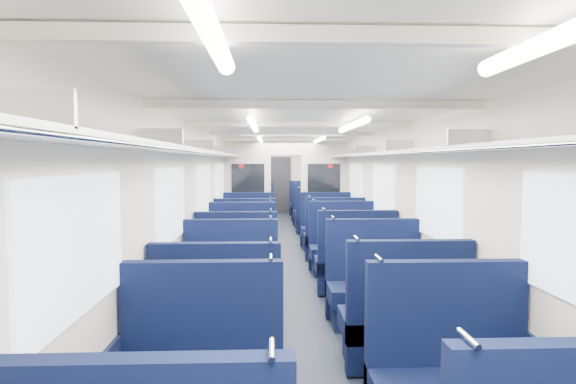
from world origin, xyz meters
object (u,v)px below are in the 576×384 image
object	(u,v)px
seat_17	(334,240)
seat_18	(248,231)
seat_19	(326,231)
seat_16	(245,242)
seat_20	(252,219)
end_door	(280,185)
seat_11	(375,291)
seat_9	(404,327)
seat_27	(306,205)
seat_26	(256,206)
seat_10	(230,292)
seat_13	(355,266)
seat_21	(317,219)
seat_8	(218,332)
seat_24	(255,210)
seat_25	(309,209)
bulkhead	(286,188)
seat_12	(237,269)
seat_14	(242,253)
seat_23	(312,213)
seat_22	(254,213)
seat_15	(342,251)

from	to	relation	value
seat_17	seat_18	distance (m)	2.00
seat_17	seat_19	size ratio (longest dim) A/B	1.00
seat_16	seat_20	distance (m)	3.34
end_door	seat_11	world-z (taller)	end_door
seat_17	seat_20	world-z (taller)	same
seat_9	seat_27	xyz separation A→B (m)	(0.00, 11.32, 0.00)
end_door	seat_19	bearing A→B (deg)	-83.11
seat_26	seat_27	size ratio (longest dim) A/B	1.00
seat_17	seat_10	bearing A→B (deg)	-115.97
seat_13	seat_21	world-z (taller)	same
seat_8	seat_18	world-z (taller)	same
seat_24	seat_26	xyz separation A→B (m)	(0.00, 1.20, 0.00)
seat_17	seat_21	distance (m)	3.15
seat_10	seat_18	world-z (taller)	same
seat_9	seat_10	xyz separation A→B (m)	(-1.66, 1.18, 0.00)
seat_8	seat_19	size ratio (longest dim) A/B	1.00
seat_8	seat_24	xyz separation A→B (m)	(0.00, 10.13, 0.00)
seat_19	seat_25	xyz separation A→B (m)	(0.00, 4.43, 0.00)
seat_16	end_door	bearing A→B (deg)	84.18
seat_17	seat_26	bearing A→B (deg)	103.95
end_door	seat_16	xyz separation A→B (m)	(-0.83, -8.14, -0.62)
seat_11	seat_20	world-z (taller)	same
seat_8	seat_9	world-z (taller)	same
bulkhead	seat_13	world-z (taller)	bulkhead
seat_21	seat_12	bearing A→B (deg)	-106.88
seat_12	seat_17	world-z (taller)	same
seat_9	seat_26	world-z (taller)	same
bulkhead	seat_10	distance (m)	5.60
seat_8	seat_25	bearing A→B (deg)	80.76
seat_14	seat_23	bearing A→B (deg)	73.55
seat_9	seat_22	world-z (taller)	same
seat_17	seat_27	world-z (taller)	same
seat_12	seat_24	size ratio (longest dim) A/B	1.00
seat_24	seat_8	bearing A→B (deg)	-90.00
seat_10	seat_20	world-z (taller)	same
seat_12	seat_20	size ratio (longest dim) A/B	1.00
seat_26	seat_18	bearing A→B (deg)	-90.00
seat_13	seat_11	bearing A→B (deg)	-90.00
seat_22	seat_27	world-z (taller)	same
seat_18	seat_26	size ratio (longest dim) A/B	1.00
seat_14	end_door	bearing A→B (deg)	84.84
seat_13	seat_14	world-z (taller)	same
seat_16	seat_17	bearing A→B (deg)	5.01
seat_16	seat_26	size ratio (longest dim) A/B	1.00
seat_18	seat_27	size ratio (longest dim) A/B	1.00
seat_15	seat_21	xyz separation A→B (m)	(0.00, 4.22, 0.00)
seat_12	seat_15	size ratio (longest dim) A/B	1.00
end_door	seat_9	distance (m)	12.63
seat_20	seat_23	distance (m)	2.07
seat_19	seat_16	bearing A→B (deg)	-142.48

